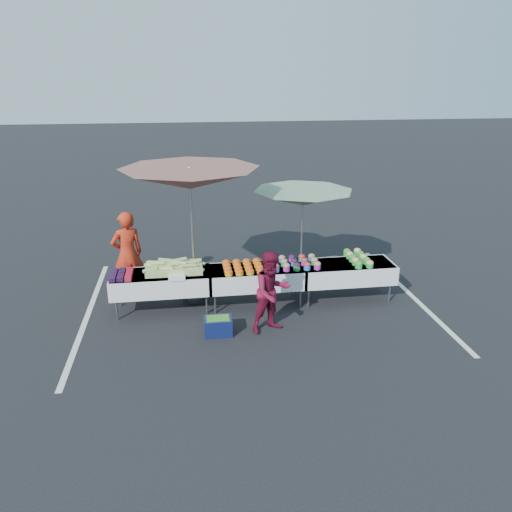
{
  "coord_description": "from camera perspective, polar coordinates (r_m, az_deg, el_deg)",
  "views": [
    {
      "loc": [
        -1.29,
        -8.8,
        4.25
      ],
      "look_at": [
        0.0,
        0.0,
        1.0
      ],
      "focal_mm": 35.0,
      "sensor_mm": 36.0,
      "label": 1
    }
  ],
  "objects": [
    {
      "name": "carrot_bowls",
      "position": [
        9.51,
        -0.89,
        -1.2
      ],
      "size": [
        0.95,
        0.69,
        0.11
      ],
      "color": "orange",
      "rests_on": "table_center"
    },
    {
      "name": "corn_pile",
      "position": [
        9.49,
        -9.31,
        -1.28
      ],
      "size": [
        1.16,
        0.57,
        0.26
      ],
      "color": "#97B65D",
      "rests_on": "table_left"
    },
    {
      "name": "stripe_left",
      "position": [
        9.96,
        -18.65,
        -6.32
      ],
      "size": [
        0.1,
        5.0,
        0.0
      ],
      "primitive_type": "cube",
      "color": "silver",
      "rests_on": "ground"
    },
    {
      "name": "customer",
      "position": [
        8.59,
        1.82,
        -4.12
      ],
      "size": [
        0.86,
        0.77,
        1.46
      ],
      "primitive_type": "imported",
      "rotation": [
        0.0,
        0.0,
        0.36
      ],
      "color": "maroon",
      "rests_on": "ground"
    },
    {
      "name": "table_right",
      "position": [
        10.02,
        10.24,
        -1.73
      ],
      "size": [
        1.86,
        0.81,
        0.75
      ],
      "color": "white",
      "rests_on": "ground"
    },
    {
      "name": "storage_bin",
      "position": [
        8.73,
        -4.35,
        -7.95
      ],
      "size": [
        0.48,
        0.35,
        0.31
      ],
      "rotation": [
        0.0,
        0.0,
        -0.01
      ],
      "color": "#0E1846",
      "rests_on": "ground"
    },
    {
      "name": "ground",
      "position": [
        9.86,
        0.0,
        -5.47
      ],
      "size": [
        80.0,
        80.0,
        0.0
      ],
      "primitive_type": "plane",
      "color": "black"
    },
    {
      "name": "plastic_bags",
      "position": [
        9.19,
        -9.03,
        -2.42
      ],
      "size": [
        0.3,
        0.25,
        0.05
      ],
      "primitive_type": "cube",
      "color": "white",
      "rests_on": "table_left"
    },
    {
      "name": "umbrella_left",
      "position": [
        9.38,
        -7.55,
        8.67
      ],
      "size": [
        2.64,
        2.64,
        2.67
      ],
      "rotation": [
        0.0,
        0.0,
        0.01
      ],
      "color": "black",
      "rests_on": "ground"
    },
    {
      "name": "vendor",
      "position": [
        10.3,
        -14.46,
        0.24
      ],
      "size": [
        0.75,
        0.63,
        1.74
      ],
      "primitive_type": "imported",
      "rotation": [
        0.0,
        0.0,
        3.54
      ],
      "color": "red",
      "rests_on": "ground"
    },
    {
      "name": "potato_cups",
      "position": [
        9.66,
        4.41,
        -0.72
      ],
      "size": [
        0.94,
        0.58,
        0.16
      ],
      "color": "blue",
      "rests_on": "table_right"
    },
    {
      "name": "table_left",
      "position": [
        9.55,
        -10.76,
        -2.89
      ],
      "size": [
        1.86,
        0.81,
        0.75
      ],
      "color": "white",
      "rests_on": "ground"
    },
    {
      "name": "umbrella_right",
      "position": [
        10.17,
        5.38,
        6.54
      ],
      "size": [
        2.05,
        2.05,
        2.08
      ],
      "rotation": [
        0.0,
        0.0,
        0.01
      ],
      "color": "black",
      "rests_on": "ground"
    },
    {
      "name": "berry_punnets",
      "position": [
        9.48,
        -15.14,
        -2.07
      ],
      "size": [
        0.4,
        0.54,
        0.08
      ],
      "color": "black",
      "rests_on": "table_left"
    },
    {
      "name": "stripe_right",
      "position": [
        10.76,
        17.16,
        -4.15
      ],
      "size": [
        0.1,
        5.0,
        0.0
      ],
      "primitive_type": "cube",
      "color": "silver",
      "rests_on": "ground"
    },
    {
      "name": "table_center",
      "position": [
        9.62,
        0.0,
        -2.33
      ],
      "size": [
        1.86,
        0.81,
        0.75
      ],
      "color": "white",
      "rests_on": "ground"
    },
    {
      "name": "bean_baskets",
      "position": [
        10.09,
        11.58,
        -0.21
      ],
      "size": [
        0.36,
        0.86,
        0.15
      ],
      "color": "green",
      "rests_on": "table_right"
    }
  ]
}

